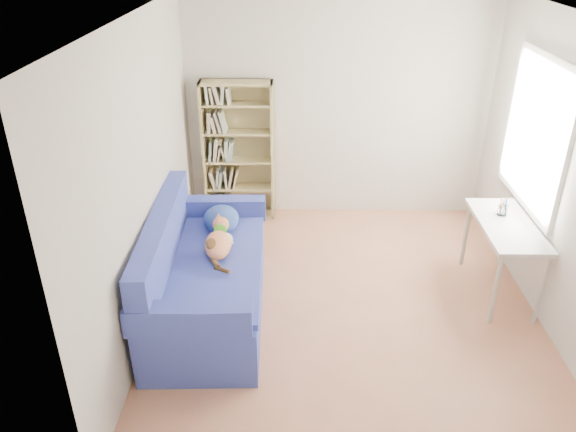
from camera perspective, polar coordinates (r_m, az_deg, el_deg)
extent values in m
plane|color=#AE6C4E|center=(5.40, 5.80, -8.91)|extent=(4.00, 4.00, 0.00)
cube|color=silver|center=(6.63, 5.05, 10.76)|extent=(3.50, 0.04, 2.60)
cube|color=silver|center=(3.04, 9.78, -11.48)|extent=(3.50, 0.04, 2.60)
cube|color=silver|center=(4.90, -14.32, 3.86)|extent=(0.04, 4.00, 2.60)
cube|color=silver|center=(5.23, 26.03, 3.32)|extent=(0.04, 4.00, 2.60)
cube|color=white|center=(4.40, 7.48, 19.51)|extent=(3.50, 4.00, 0.04)
cube|color=white|center=(5.67, 24.12, 7.67)|extent=(0.01, 1.20, 1.30)
cube|color=navy|center=(5.21, -8.02, -7.27)|extent=(1.01, 2.03, 0.50)
cube|color=navy|center=(5.02, -12.71, -2.48)|extent=(0.24, 2.00, 0.49)
cube|color=navy|center=(5.80, -6.98, 0.80)|extent=(0.95, 0.21, 0.22)
cube|color=navy|center=(4.27, -10.07, -10.22)|extent=(0.95, 0.21, 0.22)
cube|color=navy|center=(5.05, -7.99, -4.74)|extent=(0.98, 1.87, 0.06)
ellipsoid|color=#2C468F|center=(5.53, -6.80, -0.33)|extent=(0.35, 0.38, 0.26)
ellipsoid|color=#BE4315|center=(5.09, -7.13, -2.93)|extent=(0.28, 0.46, 0.18)
ellipsoid|color=silver|center=(5.20, -6.26, -2.44)|extent=(0.16, 0.20, 0.11)
ellipsoid|color=#37230F|center=(5.03, -7.58, -2.81)|extent=(0.16, 0.23, 0.08)
sphere|color=#BE4315|center=(5.33, -6.51, -0.86)|extent=(0.16, 0.16, 0.16)
cone|color=#BE4315|center=(5.33, -6.73, 0.01)|extent=(0.07, 0.07, 0.08)
cone|color=#BE4315|center=(5.27, -6.82, -0.35)|extent=(0.07, 0.07, 0.08)
cylinder|color=green|center=(5.28, -6.65, -1.46)|extent=(0.12, 0.05, 0.12)
cylinder|color=#37230F|center=(4.90, -7.71, -4.76)|extent=(0.11, 0.17, 0.06)
cube|color=tan|center=(6.71, -8.45, 6.52)|extent=(0.03, 0.26, 1.66)
cube|color=tan|center=(6.63, -1.59, 6.55)|extent=(0.03, 0.26, 1.66)
cube|color=tan|center=(6.42, -5.34, 13.34)|extent=(0.83, 0.26, 0.03)
cube|color=tan|center=(6.99, -4.77, 0.31)|extent=(0.83, 0.26, 0.03)
cube|color=tan|center=(6.77, -4.94, 6.90)|extent=(0.83, 0.02, 1.66)
cube|color=silver|center=(5.55, 21.39, -0.91)|extent=(0.50, 1.08, 0.04)
cylinder|color=silver|center=(6.20, 21.12, -1.81)|extent=(0.04, 0.04, 0.71)
cylinder|color=silver|center=(5.42, 24.31, -6.88)|extent=(0.04, 0.04, 0.71)
cylinder|color=silver|center=(6.07, 17.61, -1.82)|extent=(0.04, 0.04, 0.71)
cylinder|color=silver|center=(5.28, 20.33, -7.04)|extent=(0.04, 0.04, 0.71)
cylinder|color=white|center=(5.67, 20.97, 0.59)|extent=(0.09, 0.09, 0.10)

